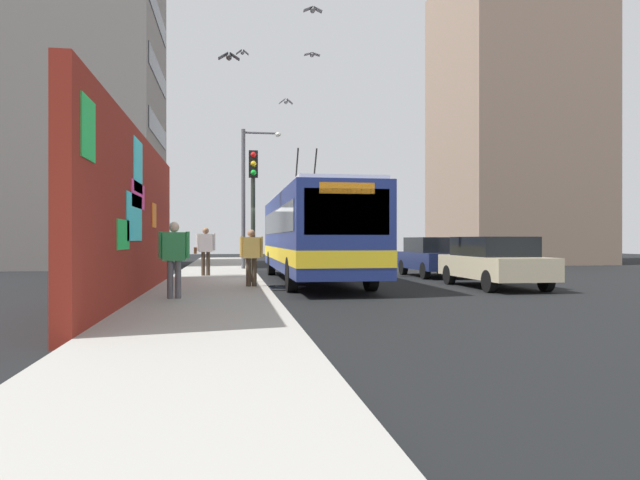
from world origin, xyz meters
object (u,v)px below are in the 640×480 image
(parked_car_champagne, at_px, (494,261))
(parked_car_navy, at_px, (433,256))
(pedestrian_at_curb, at_px, (251,253))
(pedestrian_midblock, at_px, (205,247))
(city_bus, at_px, (312,232))
(pedestrian_near_wall, at_px, (174,253))
(traffic_light, at_px, (253,193))
(street_lamp, at_px, (248,188))

(parked_car_champagne, distance_m, parked_car_navy, 5.31)
(pedestrian_at_curb, relative_size, pedestrian_midblock, 0.91)
(city_bus, distance_m, parked_car_navy, 5.62)
(city_bus, bearing_deg, parked_car_navy, -69.82)
(pedestrian_at_curb, bearing_deg, pedestrian_near_wall, 149.23)
(traffic_light, bearing_deg, parked_car_champagne, -101.24)
(parked_car_champagne, relative_size, traffic_light, 1.08)
(city_bus, height_order, pedestrian_midblock, city_bus)
(pedestrian_near_wall, height_order, pedestrian_midblock, pedestrian_midblock)
(parked_car_navy, xyz_separation_m, pedestrian_near_wall, (-8.56, 9.34, 0.35))
(parked_car_champagne, bearing_deg, pedestrian_midblock, 60.64)
(street_lamp, bearing_deg, traffic_light, 179.26)
(parked_car_navy, height_order, pedestrian_near_wall, pedestrian_near_wall)
(city_bus, height_order, traffic_light, city_bus)
(city_bus, bearing_deg, pedestrian_at_curb, 147.13)
(pedestrian_near_wall, distance_m, traffic_light, 5.41)
(pedestrian_at_curb, height_order, pedestrian_midblock, pedestrian_midblock)
(pedestrian_midblock, height_order, street_lamp, street_lamp)
(street_lamp, bearing_deg, parked_car_navy, -122.84)
(street_lamp, bearing_deg, pedestrian_at_curb, 178.72)
(street_lamp, bearing_deg, pedestrian_midblock, 160.68)
(parked_car_champagne, bearing_deg, city_bus, 56.84)
(parked_car_navy, bearing_deg, traffic_light, 117.63)
(parked_car_champagne, distance_m, pedestrian_midblock, 10.30)
(pedestrian_midblock, distance_m, traffic_light, 4.30)
(street_lamp, bearing_deg, city_bus, -162.78)
(parked_car_champagne, height_order, street_lamp, street_lamp)
(parked_car_navy, bearing_deg, pedestrian_at_curb, 125.97)
(street_lamp, bearing_deg, parked_car_champagne, -144.04)
(parked_car_champagne, xyz_separation_m, pedestrian_midblock, (5.05, 8.97, 0.38))
(pedestrian_near_wall, bearing_deg, parked_car_champagne, -70.79)
(parked_car_champagne, xyz_separation_m, pedestrian_at_curb, (-0.11, 7.47, 0.27))
(parked_car_champagne, distance_m, street_lamp, 12.70)
(pedestrian_near_wall, distance_m, pedestrian_midblock, 8.31)
(pedestrian_near_wall, bearing_deg, traffic_light, -22.87)
(pedestrian_near_wall, height_order, traffic_light, traffic_light)
(city_bus, relative_size, pedestrian_midblock, 6.90)
(traffic_light, height_order, street_lamp, street_lamp)
(city_bus, xyz_separation_m, traffic_light, (-1.94, 2.15, 1.19))
(pedestrian_midblock, bearing_deg, pedestrian_near_wall, 177.46)
(city_bus, distance_m, pedestrian_near_wall, 7.85)
(pedestrian_midblock, bearing_deg, traffic_light, -155.69)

